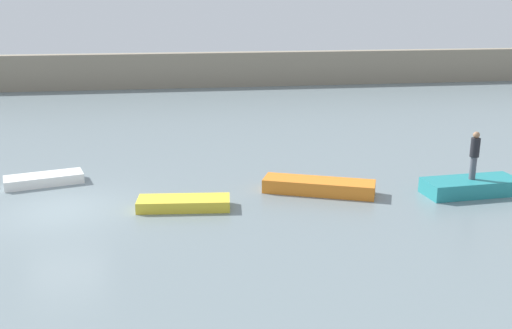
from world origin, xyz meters
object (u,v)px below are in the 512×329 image
rowboat_white (44,179)px  rowboat_teal (471,186)px  rowboat_yellow (184,203)px  rowboat_orange (319,186)px  person_dark_shirt (475,153)px

rowboat_white → rowboat_teal: 15.55m
rowboat_teal → rowboat_yellow: bearing=175.9°
rowboat_yellow → rowboat_orange: bearing=16.2°
rowboat_yellow → rowboat_white: bearing=151.6°
rowboat_yellow → rowboat_teal: bearing=5.6°
rowboat_teal → person_dark_shirt: person_dark_shirt is taller
rowboat_white → rowboat_teal: (15.15, -3.52, 0.09)m
person_dark_shirt → rowboat_orange: bearing=170.0°
rowboat_white → person_dark_shirt: person_dark_shirt is taller
rowboat_white → rowboat_yellow: bearing=-49.5°
rowboat_white → rowboat_orange: size_ratio=0.71×
rowboat_white → rowboat_teal: rowboat_teal is taller
rowboat_white → rowboat_yellow: 6.13m
rowboat_orange → person_dark_shirt: bearing=12.4°
rowboat_white → rowboat_yellow: (5.06, -3.46, 0.00)m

